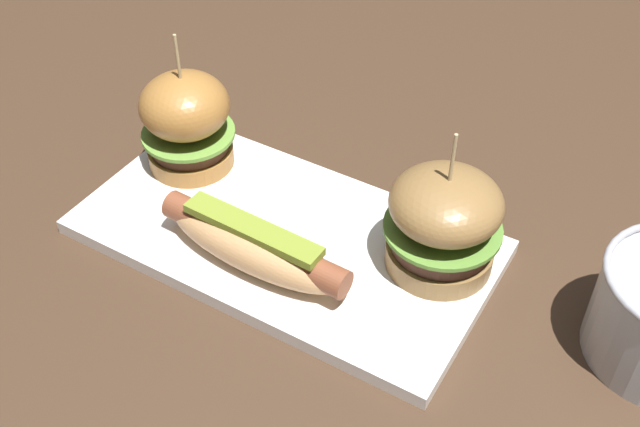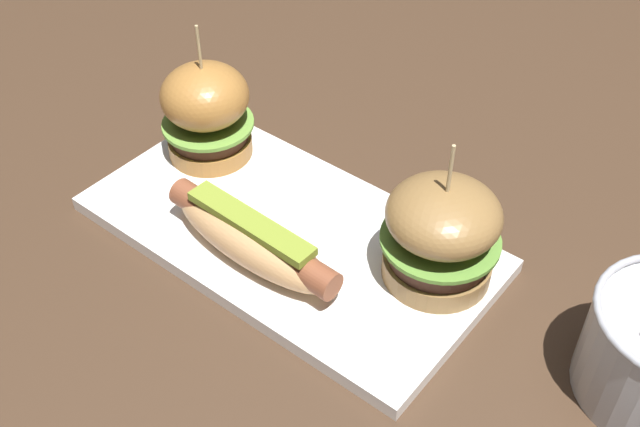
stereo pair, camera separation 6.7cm
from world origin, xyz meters
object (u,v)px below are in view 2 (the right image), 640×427
object	(u,v)px
hot_dog	(254,240)
slider_right	(441,233)
platter_main	(288,234)
slider_left	(207,111)

from	to	relation	value
hot_dog	slider_right	distance (m)	0.16
platter_main	hot_dog	xyz separation A→B (m)	(0.00, -0.05, 0.03)
platter_main	slider_right	size ratio (longest dim) A/B	2.73
slider_right	slider_left	bearing A→B (deg)	179.82
slider_left	hot_dog	bearing A→B (deg)	-31.56
slider_left	slider_right	bearing A→B (deg)	-0.18
platter_main	hot_dog	distance (m)	0.06
hot_dog	slider_right	world-z (taller)	slider_right
hot_dog	slider_left	size ratio (longest dim) A/B	1.29
platter_main	hot_dog	bearing A→B (deg)	-86.73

